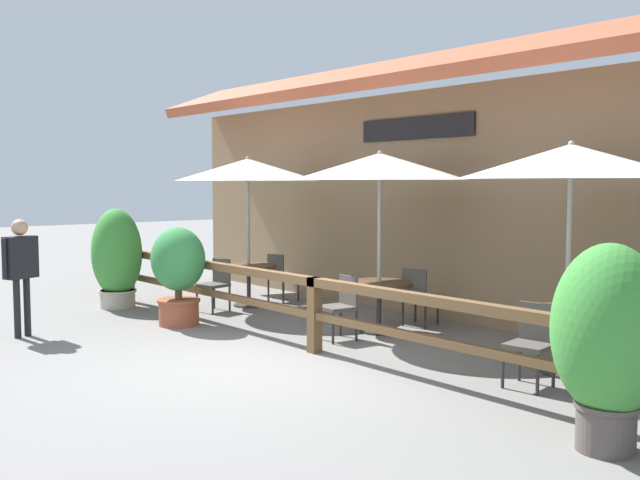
{
  "coord_description": "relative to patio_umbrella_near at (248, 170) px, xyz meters",
  "views": [
    {
      "loc": [
        6.7,
        -4.66,
        2.11
      ],
      "look_at": [
        -0.46,
        1.54,
        1.37
      ],
      "focal_mm": 40.0,
      "sensor_mm": 36.0,
      "label": 1
    }
  ],
  "objects": [
    {
      "name": "patio_railing",
      "position": [
        3.37,
        -1.37,
        -1.66
      ],
      "size": [
        10.4,
        0.14,
        0.95
      ],
      "color": "brown",
      "rests_on": "ground"
    },
    {
      "name": "building_facade",
      "position": [
        3.37,
        1.68,
        -0.19
      ],
      "size": [
        14.28,
        1.49,
        4.23
      ],
      "color": "#997A56",
      "rests_on": "ground"
    },
    {
      "name": "dining_table_far",
      "position": [
        5.96,
        0.1,
        -1.78
      ],
      "size": [
        0.97,
        0.97,
        0.72
      ],
      "color": "#4C3826",
      "rests_on": "ground"
    },
    {
      "name": "ground_plane",
      "position": [
        3.37,
        -2.42,
        -2.35
      ],
      "size": [
        60.0,
        60.0,
        0.0
      ],
      "primitive_type": "plane",
      "color": "slate"
    },
    {
      "name": "chair_far_wallside",
      "position": [
        5.95,
        0.84,
        -1.87
      ],
      "size": [
        0.51,
        0.51,
        0.87
      ],
      "rotation": [
        0.0,
        0.0,
        2.9
      ],
      "color": "#514C47",
      "rests_on": "ground"
    },
    {
      "name": "potted_plant_broad_leaf",
      "position": [
        -1.33,
        -1.8,
        -1.48
      ],
      "size": [
        0.92,
        0.83,
        1.7
      ],
      "color": "#B7AD99",
      "rests_on": "ground"
    },
    {
      "name": "chair_middle_streetside",
      "position": [
        3.03,
        -0.61,
        -1.87
      ],
      "size": [
        0.47,
        0.47,
        0.87
      ],
      "rotation": [
        0.0,
        0.0,
        -0.14
      ],
      "color": "#514C47",
      "rests_on": "ground"
    },
    {
      "name": "potted_plant_small_flowering",
      "position": [
        0.7,
        -1.77,
        -1.51
      ],
      "size": [
        0.87,
        0.79,
        1.47
      ],
      "color": "#9E4C33",
      "rests_on": "ground"
    },
    {
      "name": "potted_plant_tall_tropical",
      "position": [
        7.4,
        -1.77,
        -1.45
      ],
      "size": [
        0.91,
        0.82,
        1.66
      ],
      "color": "#564C47",
      "rests_on": "ground"
    },
    {
      "name": "chair_middle_wallside",
      "position": [
        3.11,
        0.88,
        -1.87
      ],
      "size": [
        0.5,
        0.5,
        0.87
      ],
      "rotation": [
        0.0,
        0.0,
        3.35
      ],
      "color": "#514C47",
      "rests_on": "ground"
    },
    {
      "name": "patio_umbrella_middle",
      "position": [
        3.02,
        0.14,
        0.0
      ],
      "size": [
        2.5,
        2.5,
        2.58
      ],
      "color": "#B7B2A8",
      "rests_on": "ground"
    },
    {
      "name": "patio_umbrella_far",
      "position": [
        5.96,
        0.1,
        0.0
      ],
      "size": [
        2.5,
        2.5,
        2.58
      ],
      "color": "#B7B2A8",
      "rests_on": "ground"
    },
    {
      "name": "chair_near_wallside",
      "position": [
        0.0,
        0.7,
        -1.87
      ],
      "size": [
        0.47,
        0.47,
        0.87
      ],
      "rotation": [
        0.0,
        0.0,
        3.26
      ],
      "color": "#514C47",
      "rests_on": "ground"
    },
    {
      "name": "pedestrian",
      "position": [
        0.03,
        -3.83,
        -1.31
      ],
      "size": [
        0.34,
        0.55,
        1.63
      ],
      "rotation": [
        0.0,
        0.0,
        1.91
      ],
      "color": "black",
      "rests_on": "ground"
    },
    {
      "name": "dining_table_middle",
      "position": [
        3.02,
        0.14,
        -1.78
      ],
      "size": [
        0.97,
        0.97,
        0.72
      ],
      "color": "#4C3826",
      "rests_on": "ground"
    },
    {
      "name": "chair_near_streetside",
      "position": [
        0.05,
        -0.7,
        -1.87
      ],
      "size": [
        0.49,
        0.49,
        0.87
      ],
      "rotation": [
        0.0,
        0.0,
        0.18
      ],
      "color": "#514C47",
      "rests_on": "ground"
    },
    {
      "name": "chair_far_streetside",
      "position": [
        6.0,
        -0.64,
        -1.87
      ],
      "size": [
        0.47,
        0.47,
        0.87
      ],
      "rotation": [
        0.0,
        0.0,
        0.13
      ],
      "color": "#514C47",
      "rests_on": "ground"
    },
    {
      "name": "patio_umbrella_near",
      "position": [
        0.0,
        0.0,
        0.0
      ],
      "size": [
        2.5,
        2.5,
        2.58
      ],
      "color": "#B7B2A8",
      "rests_on": "ground"
    },
    {
      "name": "dining_table_near",
      "position": [
        -0.0,
        0.0,
        -1.78
      ],
      "size": [
        0.97,
        0.97,
        0.72
      ],
      "color": "#4C3826",
      "rests_on": "ground"
    }
  ]
}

